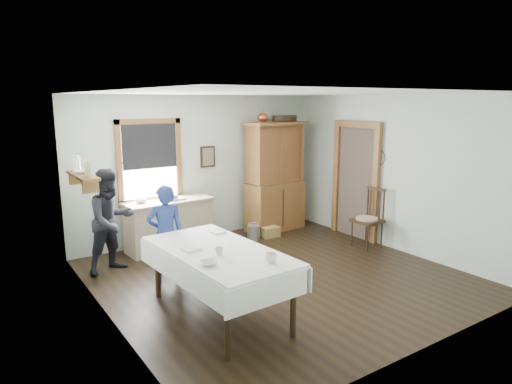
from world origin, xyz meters
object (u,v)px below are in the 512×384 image
(work_counter, at_px, (169,224))
(figure_dark, at_px, (112,224))
(wicker_basket, at_px, (270,232))
(spindle_chair, at_px, (367,218))
(china_hutch, at_px, (275,177))
(dining_table, at_px, (219,283))
(woman_blue, at_px, (166,238))
(pail, at_px, (254,232))

(work_counter, distance_m, figure_dark, 1.30)
(wicker_basket, bearing_deg, spindle_chair, -53.99)
(china_hutch, distance_m, dining_table, 3.98)
(work_counter, height_order, woman_blue, woman_blue)
(pail, xyz_separation_m, woman_blue, (-2.19, -1.01, 0.53))
(china_hutch, height_order, spindle_chair, china_hutch)
(pail, bearing_deg, figure_dark, -176.80)
(china_hutch, height_order, pail, china_hutch)
(figure_dark, bearing_deg, woman_blue, -76.28)
(dining_table, relative_size, woman_blue, 1.59)
(work_counter, xyz_separation_m, china_hutch, (2.30, -0.02, 0.65))
(dining_table, distance_m, figure_dark, 2.33)
(china_hutch, height_order, figure_dark, china_hutch)
(figure_dark, bearing_deg, spindle_chair, -35.46)
(work_counter, relative_size, figure_dark, 1.05)
(wicker_basket, xyz_separation_m, figure_dark, (-3.05, -0.10, 0.64))
(dining_table, relative_size, figure_dark, 1.42)
(figure_dark, bearing_deg, pail, -13.83)
(china_hutch, distance_m, wicker_basket, 1.14)
(pail, bearing_deg, wicker_basket, -8.23)
(pail, xyz_separation_m, figure_dark, (-2.71, -0.15, 0.61))
(work_counter, height_order, wicker_basket, work_counter)
(pail, distance_m, figure_dark, 2.78)
(pail, bearing_deg, china_hutch, 24.73)
(china_hutch, bearing_deg, woman_blue, -160.19)
(work_counter, relative_size, wicker_basket, 4.58)
(figure_dark, bearing_deg, china_hutch, -8.87)
(china_hutch, bearing_deg, pail, -160.25)
(woman_blue, xyz_separation_m, figure_dark, (-0.51, 0.86, 0.08))
(wicker_basket, bearing_deg, pail, 171.77)
(spindle_chair, relative_size, figure_dark, 0.73)
(pail, height_order, woman_blue, woman_blue)
(china_hutch, xyz_separation_m, woman_blue, (-2.94, -1.36, -0.43))
(woman_blue, relative_size, figure_dark, 0.90)
(wicker_basket, height_order, figure_dark, figure_dark)
(china_hutch, relative_size, woman_blue, 1.65)
(work_counter, distance_m, pail, 1.63)
(china_hutch, bearing_deg, work_counter, 174.48)
(dining_table, distance_m, spindle_chair, 3.61)
(work_counter, relative_size, woman_blue, 1.17)
(china_hutch, relative_size, dining_table, 1.04)
(spindle_chair, bearing_deg, wicker_basket, 122.83)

